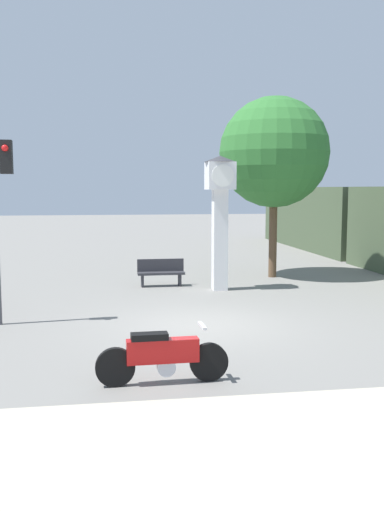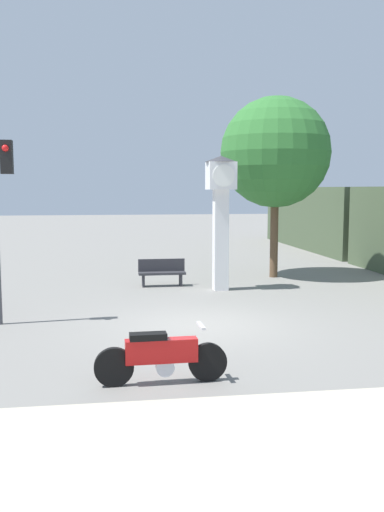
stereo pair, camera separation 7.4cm
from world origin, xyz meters
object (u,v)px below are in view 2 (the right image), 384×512
traffic_light (1,197)px  bench (162,272)px  freight_train (376,225)px  clock_tower (221,202)px  street_tree (276,153)px  motorcycle (161,356)px

traffic_light → bench: traffic_light is taller
freight_train → bench: bearing=-154.1°
traffic_light → bench: bearing=48.8°
clock_tower → street_tree: street_tree is taller
freight_train → street_tree: (-5.81, -3.57, 2.94)m
motorcycle → clock_tower: bearing=70.8°
bench → traffic_light: bearing=-131.2°
traffic_light → bench: (4.34, 4.95, -2.63)m
freight_train → street_tree: size_ratio=3.76×
motorcycle → traffic_light: 6.49m
traffic_light → bench: 7.09m
freight_train → bench: size_ratio=15.69×
freight_train → street_tree: street_tree is taller
motorcycle → traffic_light: (-3.37, 4.88, 2.64)m
street_tree → bench: street_tree is taller
traffic_light → street_tree: bearing=36.0°
motorcycle → traffic_light: bearing=123.1°
freight_train → traffic_light: 17.62m
clock_tower → street_tree: bearing=43.4°
clock_tower → bench: bearing=150.7°
motorcycle → clock_tower: size_ratio=0.52×
motorcycle → freight_train: size_ratio=0.09×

